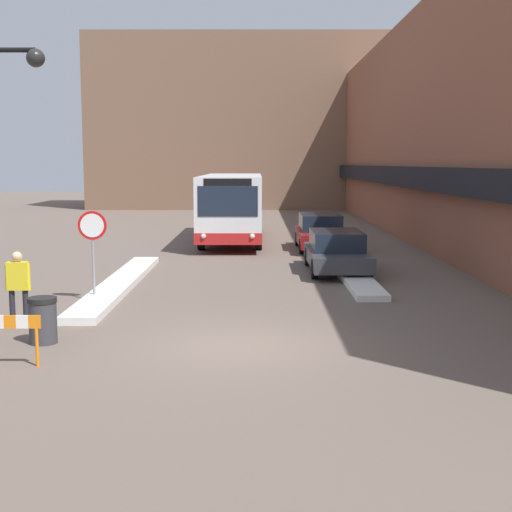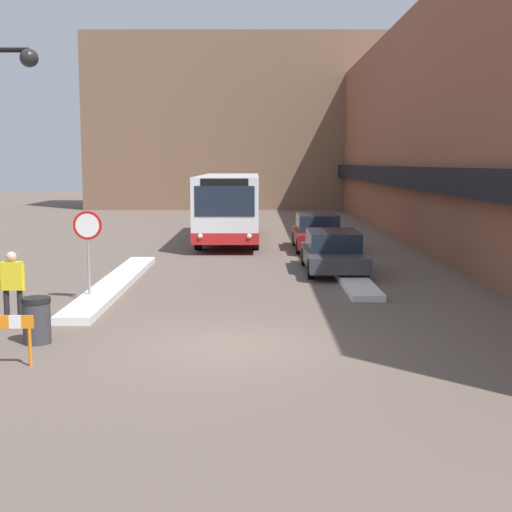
{
  "view_description": "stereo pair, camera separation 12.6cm",
  "coord_description": "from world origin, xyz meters",
  "px_view_note": "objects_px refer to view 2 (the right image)",
  "views": [
    {
      "loc": [
        0.47,
        -13.98,
        3.65
      ],
      "look_at": [
        0.53,
        4.41,
        1.25
      ],
      "focal_mm": 50.0,
      "sensor_mm": 36.0,
      "label": 1
    },
    {
      "loc": [
        0.6,
        -13.98,
        3.65
      ],
      "look_at": [
        0.53,
        4.41,
        1.25
      ],
      "focal_mm": 50.0,
      "sensor_mm": 36.0,
      "label": 2
    }
  ],
  "objects_px": {
    "pedestrian": "(15,282)",
    "city_bus": "(232,205)",
    "construction_barricade": "(6,330)",
    "stop_sign": "(91,236)",
    "parked_car_back": "(320,232)",
    "parked_car_front": "(336,251)",
    "trash_bin": "(40,320)"
  },
  "relations": [
    {
      "from": "parked_car_front",
      "to": "trash_bin",
      "type": "bearing_deg",
      "value": -126.15
    },
    {
      "from": "construction_barricade",
      "to": "stop_sign",
      "type": "bearing_deg",
      "value": 88.86
    },
    {
      "from": "city_bus",
      "to": "parked_car_back",
      "type": "distance_m",
      "value": 5.16
    },
    {
      "from": "stop_sign",
      "to": "trash_bin",
      "type": "height_order",
      "value": "stop_sign"
    },
    {
      "from": "parked_car_back",
      "to": "pedestrian",
      "type": "bearing_deg",
      "value": -119.16
    },
    {
      "from": "parked_car_front",
      "to": "parked_car_back",
      "type": "xyz_separation_m",
      "value": [
        0.0,
        6.23,
        0.05
      ]
    },
    {
      "from": "parked_car_back",
      "to": "construction_barricade",
      "type": "distance_m",
      "value": 18.97
    },
    {
      "from": "city_bus",
      "to": "construction_barricade",
      "type": "xyz_separation_m",
      "value": [
        -3.32,
        -20.89,
        -1.02
      ]
    },
    {
      "from": "parked_car_front",
      "to": "trash_bin",
      "type": "xyz_separation_m",
      "value": [
        -7.07,
        -9.68,
        -0.22
      ]
    },
    {
      "from": "pedestrian",
      "to": "city_bus",
      "type": "bearing_deg",
      "value": 74.11
    },
    {
      "from": "pedestrian",
      "to": "trash_bin",
      "type": "distance_m",
      "value": 1.86
    },
    {
      "from": "parked_car_front",
      "to": "parked_car_back",
      "type": "relative_size",
      "value": 1.02
    },
    {
      "from": "pedestrian",
      "to": "construction_barricade",
      "type": "relative_size",
      "value": 1.55
    },
    {
      "from": "stop_sign",
      "to": "trash_bin",
      "type": "distance_m",
      "value": 4.62
    },
    {
      "from": "construction_barricade",
      "to": "city_bus",
      "type": "bearing_deg",
      "value": 80.97
    },
    {
      "from": "parked_car_front",
      "to": "parked_car_back",
      "type": "distance_m",
      "value": 6.23
    },
    {
      "from": "city_bus",
      "to": "parked_car_front",
      "type": "relative_size",
      "value": 2.31
    },
    {
      "from": "trash_bin",
      "to": "city_bus",
      "type": "bearing_deg",
      "value": 80.45
    },
    {
      "from": "parked_car_front",
      "to": "parked_car_back",
      "type": "height_order",
      "value": "parked_car_back"
    },
    {
      "from": "city_bus",
      "to": "stop_sign",
      "type": "bearing_deg",
      "value": -102.21
    },
    {
      "from": "pedestrian",
      "to": "construction_barricade",
      "type": "bearing_deg",
      "value": -76.72
    },
    {
      "from": "parked_car_back",
      "to": "construction_barricade",
      "type": "bearing_deg",
      "value": -112.17
    },
    {
      "from": "parked_car_front",
      "to": "trash_bin",
      "type": "height_order",
      "value": "parked_car_front"
    },
    {
      "from": "pedestrian",
      "to": "parked_car_back",
      "type": "bearing_deg",
      "value": 58.3
    },
    {
      "from": "city_bus",
      "to": "stop_sign",
      "type": "relative_size",
      "value": 4.6
    },
    {
      "from": "stop_sign",
      "to": "pedestrian",
      "type": "xyz_separation_m",
      "value": [
        -1.01,
        -2.96,
        -0.73
      ]
    },
    {
      "from": "parked_car_back",
      "to": "stop_sign",
      "type": "height_order",
      "value": "stop_sign"
    },
    {
      "from": "parked_car_front",
      "to": "stop_sign",
      "type": "distance_m",
      "value": 8.84
    },
    {
      "from": "parked_car_back",
      "to": "stop_sign",
      "type": "bearing_deg",
      "value": -121.54
    },
    {
      "from": "city_bus",
      "to": "construction_barricade",
      "type": "relative_size",
      "value": 10.09
    },
    {
      "from": "parked_car_front",
      "to": "construction_barricade",
      "type": "bearing_deg",
      "value": -122.25
    },
    {
      "from": "parked_car_front",
      "to": "parked_car_back",
      "type": "bearing_deg",
      "value": 90.0
    }
  ]
}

